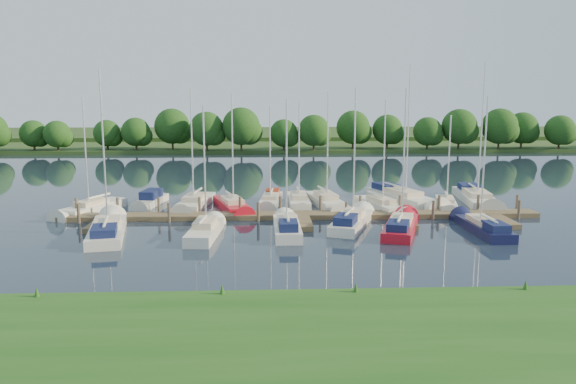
{
  "coord_description": "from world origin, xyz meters",
  "views": [
    {
      "loc": [
        -3.08,
        -37.97,
        10.14
      ],
      "look_at": [
        -1.12,
        8.0,
        2.2
      ],
      "focal_mm": 35.0,
      "sensor_mm": 36.0,
      "label": 1
    }
  ],
  "objects_px": {
    "sailboat_n_5": "(299,203)",
    "sailboat_s_2": "(287,228)",
    "sailboat_n_0": "(91,209)",
    "dock": "(302,217)",
    "motorboat": "(151,201)"
  },
  "relations": [
    {
      "from": "motorboat",
      "to": "dock",
      "type": "bearing_deg",
      "value": 162.72
    },
    {
      "from": "dock",
      "to": "sailboat_n_5",
      "type": "relative_size",
      "value": 3.97
    },
    {
      "from": "motorboat",
      "to": "sailboat_s_2",
      "type": "xyz_separation_m",
      "value": [
        12.33,
        -11.38,
        -0.01
      ]
    },
    {
      "from": "sailboat_n_0",
      "to": "sailboat_s_2",
      "type": "xyz_separation_m",
      "value": [
        16.87,
        -8.17,
        0.07
      ]
    },
    {
      "from": "dock",
      "to": "motorboat",
      "type": "relative_size",
      "value": 6.65
    },
    {
      "from": "sailboat_n_5",
      "to": "sailboat_s_2",
      "type": "bearing_deg",
      "value": 81.07
    },
    {
      "from": "motorboat",
      "to": "sailboat_n_5",
      "type": "relative_size",
      "value": 0.6
    },
    {
      "from": "sailboat_n_0",
      "to": "sailboat_n_5",
      "type": "relative_size",
      "value": 1.03
    },
    {
      "from": "sailboat_n_0",
      "to": "sailboat_s_2",
      "type": "relative_size",
      "value": 1.0
    },
    {
      "from": "dock",
      "to": "sailboat_s_2",
      "type": "distance_m",
      "value": 4.77
    },
    {
      "from": "motorboat",
      "to": "sailboat_n_5",
      "type": "height_order",
      "value": "sailboat_n_5"
    },
    {
      "from": "sailboat_n_0",
      "to": "motorboat",
      "type": "relative_size",
      "value": 1.73
    },
    {
      "from": "sailboat_n_5",
      "to": "sailboat_s_2",
      "type": "distance_m",
      "value": 10.51
    },
    {
      "from": "dock",
      "to": "sailboat_n_5",
      "type": "height_order",
      "value": "sailboat_n_5"
    },
    {
      "from": "sailboat_n_5",
      "to": "sailboat_s_2",
      "type": "xyz_separation_m",
      "value": [
        -1.52,
        -10.4,
        0.06
      ]
    }
  ]
}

